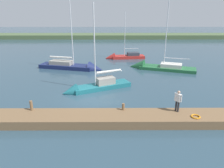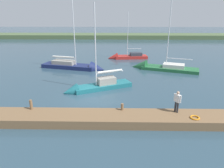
{
  "view_description": "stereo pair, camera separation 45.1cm",
  "coord_description": "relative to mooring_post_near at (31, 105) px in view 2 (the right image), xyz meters",
  "views": [
    {
      "loc": [
        -1.84,
        17.8,
        7.67
      ],
      "look_at": [
        -1.94,
        0.69,
        1.66
      ],
      "focal_mm": 32.83,
      "sensor_mm": 36.0,
      "label": 1
    },
    {
      "loc": [
        -2.29,
        17.79,
        7.67
      ],
      "look_at": [
        -1.94,
        0.69,
        1.66
      ],
      "focal_mm": 32.83,
      "sensor_mm": 36.0,
      "label": 2
    }
  ],
  "objects": [
    {
      "name": "dock_pier",
      "position": [
        -4.16,
        0.75,
        -0.7
      ],
      "size": [
        27.76,
        2.14,
        0.65
      ],
      "primitive_type": "cube",
      "color": "brown",
      "rests_on": "ground_plane"
    },
    {
      "name": "mooring_post_far",
      "position": [
        -6.94,
        0.0,
        -0.12
      ],
      "size": [
        0.21,
        0.21,
        0.52
      ],
      "primitive_type": "cylinder",
      "color": "brown",
      "rests_on": "dock_pier"
    },
    {
      "name": "person_on_dock",
      "position": [
        -10.94,
        0.24,
        0.56
      ],
      "size": [
        0.44,
        0.53,
        1.64
      ],
      "rotation": [
        0.0,
        0.0,
        3.77
      ],
      "color": "#28282D",
      "rests_on": "dock_pier"
    },
    {
      "name": "ground_plane",
      "position": [
        -4.16,
        -3.76,
        -1.03
      ],
      "size": [
        200.0,
        200.0,
        0.0
      ],
      "primitive_type": "plane",
      "color": "#2D4756"
    },
    {
      "name": "sailboat_far_right",
      "position": [
        -0.94,
        -14.38,
        -0.81
      ],
      "size": [
        9.51,
        4.33,
        10.78
      ],
      "rotation": [
        0.0,
        0.0,
        2.89
      ],
      "color": "navy",
      "rests_on": "ground_plane"
    },
    {
      "name": "life_ring_buoy",
      "position": [
        -12.0,
        1.18,
        -0.33
      ],
      "size": [
        0.66,
        0.66,
        0.1
      ],
      "primitive_type": "torus",
      "color": "orange",
      "rests_on": "dock_pier"
    },
    {
      "name": "sailboat_far_left",
      "position": [
        -12.3,
        -14.35,
        -0.9
      ],
      "size": [
        9.42,
        5.2,
        11.42
      ],
      "rotation": [
        0.0,
        0.0,
        -0.34
      ],
      "color": "#236638",
      "rests_on": "ground_plane"
    },
    {
      "name": "mooring_post_near",
      "position": [
        0.0,
        0.0,
        0.0
      ],
      "size": [
        0.21,
        0.21,
        0.76
      ],
      "primitive_type": "cylinder",
      "color": "brown",
      "rests_on": "dock_pier"
    },
    {
      "name": "sailboat_mid_channel",
      "position": [
        -4.14,
        -5.98,
        -0.78
      ],
      "size": [
        7.31,
        4.55,
        9.28
      ],
      "rotation": [
        0.0,
        0.0,
        0.43
      ],
      "color": "#1E6B75",
      "rests_on": "ground_plane"
    },
    {
      "name": "sailboat_near_dock",
      "position": [
        -8.0,
        -21.39,
        -0.86
      ],
      "size": [
        6.97,
        2.45,
        8.63
      ],
      "rotation": [
        0.0,
        0.0,
        0.09
      ],
      "color": "#B22823",
      "rests_on": "ground_plane"
    },
    {
      "name": "far_shoreline",
      "position": [
        -4.16,
        -51.71,
        -1.03
      ],
      "size": [
        180.0,
        8.0,
        2.4
      ],
      "primitive_type": "cube",
      "color": "#4C603D",
      "rests_on": "ground_plane"
    }
  ]
}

